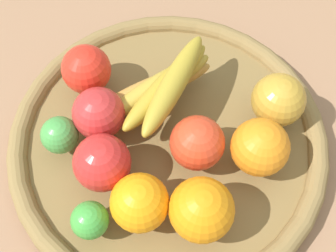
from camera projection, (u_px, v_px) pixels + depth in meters
ground_plane at (168, 145)px, 0.64m from camera, size 2.40×2.40×0.00m
basket at (168, 139)px, 0.63m from camera, size 0.46×0.46×0.04m
apple_3 at (102, 163)px, 0.55m from camera, size 0.08×0.08×0.08m
banana_bunch at (163, 86)px, 0.60m from camera, size 0.18×0.15×0.08m
apple_4 at (197, 143)px, 0.56m from camera, size 0.10×0.10×0.07m
orange_2 at (260, 147)px, 0.56m from camera, size 0.11×0.11×0.08m
orange_1 at (201, 210)px, 0.51m from camera, size 0.10×0.10×0.08m
apple_1 at (86, 69)px, 0.62m from camera, size 0.08×0.08×0.07m
apple_0 at (99, 113)px, 0.58m from camera, size 0.09×0.09×0.07m
orange_0 at (140, 203)px, 0.52m from camera, size 0.10×0.10×0.07m
lime_1 at (60, 135)px, 0.58m from camera, size 0.07×0.07×0.05m
apple_2 at (278, 100)px, 0.59m from camera, size 0.11×0.11×0.07m
lime_0 at (90, 220)px, 0.52m from camera, size 0.06×0.06×0.05m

